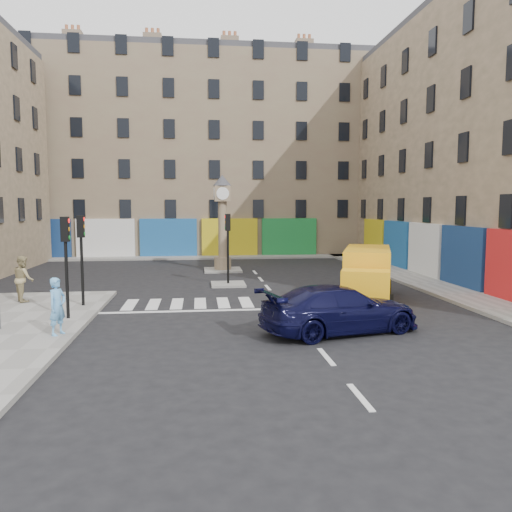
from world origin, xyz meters
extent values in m
plane|color=black|center=(0.00, 0.00, 0.00)|extent=(120.00, 120.00, 0.00)
cube|color=gray|center=(8.70, 10.00, 0.07)|extent=(2.60, 30.00, 0.15)
cube|color=gray|center=(-4.00, 22.20, 0.07)|extent=(32.00, 2.40, 0.15)
cube|color=gray|center=(-2.00, 8.00, 0.06)|extent=(1.80, 1.80, 0.12)
cube|color=gray|center=(-2.00, 14.00, 0.06)|extent=(2.40, 2.40, 0.12)
cube|color=tan|center=(15.00, 10.00, 8.00)|extent=(10.00, 30.00, 16.00)
cube|color=#7C6E52|center=(-4.00, 28.00, 8.50)|extent=(32.00, 10.00, 17.00)
cylinder|color=black|center=(-8.30, 0.20, 1.55)|extent=(0.12, 0.12, 2.80)
cube|color=black|center=(-8.30, 0.20, 3.40)|extent=(0.28, 0.22, 0.90)
cylinder|color=black|center=(-8.30, 2.60, 1.55)|extent=(0.12, 0.12, 2.80)
cube|color=black|center=(-8.30, 2.60, 3.40)|extent=(0.28, 0.22, 0.90)
cylinder|color=black|center=(-2.00, 8.00, 1.52)|extent=(0.12, 0.12, 2.80)
cube|color=black|center=(-2.00, 8.00, 3.37)|extent=(0.28, 0.22, 0.90)
cylinder|color=tan|center=(-2.00, 14.00, 0.52)|extent=(1.10, 1.10, 0.80)
cylinder|color=tan|center=(-2.00, 14.00, 2.72)|extent=(0.56, 0.56, 3.60)
cube|color=tan|center=(-2.00, 14.00, 5.02)|extent=(1.00, 1.00, 1.00)
cylinder|color=white|center=(-2.00, 13.48, 5.02)|extent=(0.80, 0.06, 0.80)
cone|color=#333338|center=(-2.00, 14.00, 5.87)|extent=(1.20, 1.20, 0.70)
imported|color=black|center=(1.14, -2.37, 0.79)|extent=(5.85, 3.57, 1.59)
cube|color=#FFAF15|center=(4.11, 3.51, 1.21)|extent=(3.43, 5.02, 2.22)
cube|color=#FFAF15|center=(2.90, 0.25, 0.92)|extent=(2.13, 1.73, 1.64)
cube|color=black|center=(2.89, 0.20, 1.30)|extent=(1.84, 1.39, 0.68)
cylinder|color=black|center=(2.13, 0.95, 0.39)|extent=(0.50, 0.81, 0.77)
cylinder|color=black|center=(3.94, 0.28, 0.39)|extent=(0.50, 0.81, 0.77)
cylinder|color=black|center=(3.61, 4.93, 0.39)|extent=(0.50, 0.81, 0.77)
cylinder|color=black|center=(5.42, 4.26, 0.39)|extent=(0.50, 0.81, 0.77)
imported|color=#60A4DC|center=(-8.00, -2.20, 1.07)|extent=(0.69, 0.79, 1.83)
imported|color=#9B8B5F|center=(-11.01, 3.75, 1.14)|extent=(1.13, 1.21, 1.98)
camera|label=1|loc=(-3.51, -18.35, 4.23)|focal=35.00mm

